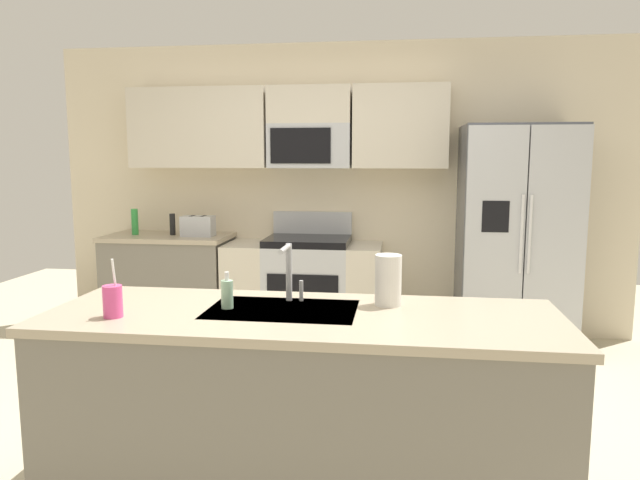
{
  "coord_description": "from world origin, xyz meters",
  "views": [
    {
      "loc": [
        0.57,
        -3.19,
        1.59
      ],
      "look_at": [
        0.04,
        0.6,
        1.05
      ],
      "focal_mm": 32.84,
      "sensor_mm": 36.0,
      "label": 1
    }
  ],
  "objects": [
    {
      "name": "ground_plane",
      "position": [
        0.0,
        0.0,
        0.0
      ],
      "size": [
        9.0,
        9.0,
        0.0
      ],
      "primitive_type": "plane",
      "color": "beige",
      "rests_on": "ground"
    },
    {
      "name": "kitchen_wall_unit",
      "position": [
        -0.14,
        2.08,
        1.47
      ],
      "size": [
        5.2,
        0.43,
        2.6
      ],
      "color": "beige",
      "rests_on": "ground"
    },
    {
      "name": "back_counter",
      "position": [
        -1.51,
        1.8,
        0.45
      ],
      "size": [
        1.11,
        0.63,
        0.9
      ],
      "color": "slate",
      "rests_on": "ground"
    },
    {
      "name": "range_oven",
      "position": [
        -0.27,
        1.8,
        0.44
      ],
      "size": [
        1.36,
        0.61,
        1.1
      ],
      "color": "#B7BABF",
      "rests_on": "ground"
    },
    {
      "name": "refrigerator",
      "position": [
        1.5,
        1.73,
        0.93
      ],
      "size": [
        0.9,
        0.76,
        1.85
      ],
      "color": "#4C4F54",
      "rests_on": "ground"
    },
    {
      "name": "island_counter",
      "position": [
        0.13,
        -0.67,
        0.45
      ],
      "size": [
        2.31,
        0.81,
        0.9
      ],
      "color": "slate",
      "rests_on": "ground"
    },
    {
      "name": "toaster",
      "position": [
        -1.21,
        1.75,
        0.99
      ],
      "size": [
        0.28,
        0.16,
        0.18
      ],
      "color": "#B7BABF",
      "rests_on": "back_counter"
    },
    {
      "name": "pepper_mill",
      "position": [
        -1.47,
        1.8,
        1.0
      ],
      "size": [
        0.05,
        0.05,
        0.19
      ],
      "primitive_type": "cylinder",
      "color": "black",
      "rests_on": "back_counter"
    },
    {
      "name": "bottle_green",
      "position": [
        -1.81,
        1.77,
        1.02
      ],
      "size": [
        0.06,
        0.06,
        0.23
      ],
      "primitive_type": "cylinder",
      "color": "green",
      "rests_on": "back_counter"
    },
    {
      "name": "sink_faucet",
      "position": [
        0.04,
        -0.48,
        1.07
      ],
      "size": [
        0.08,
        0.21,
        0.28
      ],
      "color": "#B7BABF",
      "rests_on": "island_counter"
    },
    {
      "name": "drink_cup_pink",
      "position": [
        -0.67,
        -0.86,
        0.97
      ],
      "size": [
        0.08,
        0.08,
        0.26
      ],
      "color": "#EA4C93",
      "rests_on": "island_counter"
    },
    {
      "name": "soap_dispenser",
      "position": [
        -0.22,
        -0.64,
        0.97
      ],
      "size": [
        0.06,
        0.06,
        0.17
      ],
      "color": "#A5D8B2",
      "rests_on": "island_counter"
    },
    {
      "name": "paper_towel_roll",
      "position": [
        0.51,
        -0.48,
        1.02
      ],
      "size": [
        0.12,
        0.12,
        0.24
      ],
      "primitive_type": "cylinder",
      "color": "white",
      "rests_on": "island_counter"
    }
  ]
}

